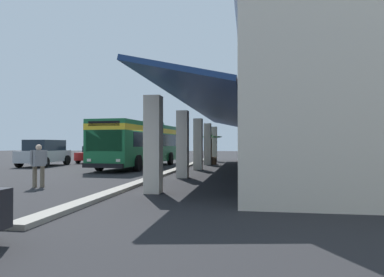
{
  "coord_description": "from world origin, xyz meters",
  "views": [
    {
      "loc": [
        20.49,
        7.53,
        1.67
      ],
      "look_at": [
        -2.12,
        3.86,
        2.03
      ],
      "focal_mm": 32.16,
      "sensor_mm": 36.0,
      "label": 1
    }
  ],
  "objects_px": {
    "pedestrian": "(39,163)",
    "potted_palm": "(211,157)",
    "parked_suv_silver": "(45,153)",
    "transit_bus": "(141,141)",
    "parked_sedan_red": "(96,154)"
  },
  "relations": [
    {
      "from": "transit_bus",
      "to": "parked_sedan_red",
      "type": "relative_size",
      "value": 2.56
    },
    {
      "from": "parked_suv_silver",
      "to": "parked_sedan_red",
      "type": "distance_m",
      "value": 5.49
    },
    {
      "from": "pedestrian",
      "to": "potted_palm",
      "type": "xyz_separation_m",
      "value": [
        -15.88,
        4.97,
        -0.33
      ]
    },
    {
      "from": "parked_sedan_red",
      "to": "potted_palm",
      "type": "distance_m",
      "value": 10.49
    },
    {
      "from": "pedestrian",
      "to": "transit_bus",
      "type": "bearing_deg",
      "value": 178.26
    },
    {
      "from": "pedestrian",
      "to": "potted_palm",
      "type": "height_order",
      "value": "potted_palm"
    },
    {
      "from": "parked_suv_silver",
      "to": "parked_sedan_red",
      "type": "relative_size",
      "value": 1.1
    },
    {
      "from": "potted_palm",
      "to": "parked_sedan_red",
      "type": "bearing_deg",
      "value": -95.62
    },
    {
      "from": "parked_sedan_red",
      "to": "parked_suv_silver",
      "type": "bearing_deg",
      "value": -18.42
    },
    {
      "from": "transit_bus",
      "to": "pedestrian",
      "type": "xyz_separation_m",
      "value": [
        11.69,
        -0.36,
        -0.93
      ]
    },
    {
      "from": "parked_sedan_red",
      "to": "pedestrian",
      "type": "bearing_deg",
      "value": 17.92
    },
    {
      "from": "transit_bus",
      "to": "pedestrian",
      "type": "bearing_deg",
      "value": -1.74
    },
    {
      "from": "parked_suv_silver",
      "to": "potted_palm",
      "type": "relative_size",
      "value": 2.02
    },
    {
      "from": "parked_suv_silver",
      "to": "pedestrian",
      "type": "height_order",
      "value": "parked_suv_silver"
    },
    {
      "from": "parked_suv_silver",
      "to": "potted_palm",
      "type": "bearing_deg",
      "value": 108.92
    }
  ]
}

